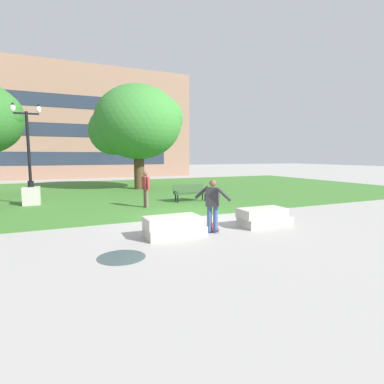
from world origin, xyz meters
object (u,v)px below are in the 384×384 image
Objects in this scene: park_bench_near_right at (190,192)px; lamp_post_right at (31,185)px; concrete_block_left at (264,217)px; concrete_block_center at (174,227)px; person_skateboarder at (213,203)px; person_bystander_near_lawn at (146,187)px; skateboard at (215,227)px.

park_bench_near_right is 8.03m from lamp_post_right.
lamp_post_right reaches higher than park_bench_near_right.
concrete_block_left is 0.37× the size of lamp_post_right.
concrete_block_center is at bearing -117.64° from park_bench_near_right.
person_bystander_near_lawn reaches higher than person_skateboarder.
person_skateboarder is 0.96m from skateboard.
person_skateboarder is 6.73m from park_bench_near_right.
park_bench_near_right is at bearing 73.86° from skateboard.
concrete_block_center is 1.79× the size of skateboard.
person_bystander_near_lawn reaches higher than park_bench_near_right.
lamp_post_right is at bearing 164.24° from park_bench_near_right.
person_skateboarder is at bearing -107.52° from park_bench_near_right.
concrete_block_left is at bearing -62.66° from person_bystander_near_lawn.
person_bystander_near_lawn is at bearing 83.31° from concrete_block_center.
park_bench_near_right is at bearing 19.61° from person_bystander_near_lawn.
lamp_post_right is at bearing 132.56° from concrete_block_left.
park_bench_near_right is (2.02, 6.40, -0.43)m from person_skateboarder.
lamp_post_right is at bearing 123.58° from person_skateboarder.
person_bystander_near_lawn is (0.63, 5.39, 0.68)m from concrete_block_center.
person_bystander_near_lawn is (-0.92, 5.16, 0.90)m from skateboard.
person_skateboarder is at bearing -131.56° from skateboard.
concrete_block_left is 6.31m from park_bench_near_right.
person_skateboarder is 10.30m from lamp_post_right.
lamp_post_right reaches higher than person_bystander_near_lawn.
person_bystander_near_lawn is at bearing 97.03° from person_skateboarder.
concrete_block_center is 3.39m from concrete_block_left.
skateboard is at bearing 8.44° from concrete_block_center.
person_skateboarder is 0.95× the size of park_bench_near_right.
concrete_block_center is at bearing 177.72° from person_skateboarder.
concrete_block_left is at bearing -47.44° from lamp_post_right.
lamp_post_right is 2.92× the size of person_bystander_near_lawn.
lamp_post_right is (-5.70, 8.58, 0.06)m from person_skateboarder.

